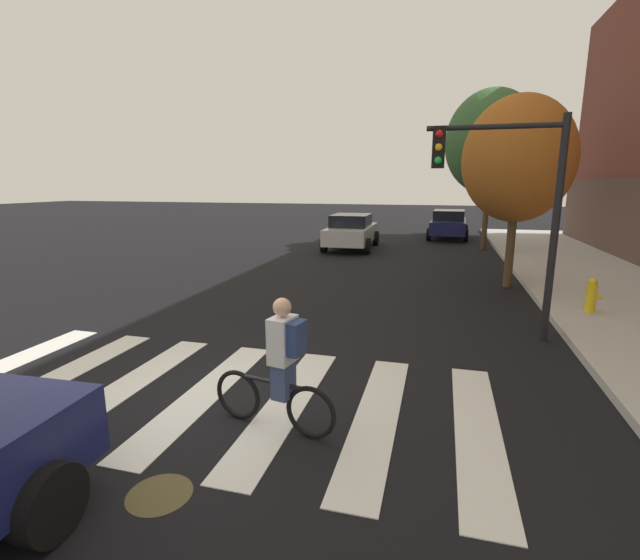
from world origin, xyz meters
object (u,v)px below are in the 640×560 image
cyclist (281,366)px  fire_hydrant (591,296)px  traffic_light_near (510,190)px  street_tree_near (518,160)px  sedan_mid (351,231)px  sedan_far (448,224)px  street_tree_mid (491,142)px  manhole_cover (160,494)px

cyclist → fire_hydrant: size_ratio=2.17×
traffic_light_near → fire_hydrant: size_ratio=5.38×
fire_hydrant → street_tree_near: street_tree_near is taller
sedan_mid → traffic_light_near: (5.22, -11.38, 2.04)m
sedan_mid → sedan_far: (4.40, 5.41, -0.02)m
sedan_mid → street_tree_mid: bearing=12.6°
fire_hydrant → cyclist: bearing=-129.3°
sedan_far → street_tree_mid: size_ratio=0.65×
fire_hydrant → sedan_mid: bearing=127.6°
street_tree_mid → cyclist: bearing=-102.2°
street_tree_near → street_tree_mid: (-0.05, 7.91, 1.11)m
street_tree_near → manhole_cover: bearing=-113.0°
manhole_cover → traffic_light_near: traffic_light_near is taller
manhole_cover → sedan_far: bearing=82.7°
manhole_cover → cyclist: 1.82m
sedan_far → traffic_light_near: bearing=-87.2°
traffic_light_near → fire_hydrant: bearing=40.8°
traffic_light_near → sedan_mid: bearing=114.7°
traffic_light_near → fire_hydrant: (2.12, 1.83, -2.33)m
street_tree_mid → traffic_light_near: bearing=-93.2°
sedan_mid → street_tree_near: 9.34m
sedan_far → street_tree_near: 12.44m
traffic_light_near → street_tree_near: (0.76, 4.78, 0.77)m
sedan_far → fire_hydrant: sedan_far is taller
cyclist → street_tree_near: bearing=67.8°
street_tree_mid → manhole_cover: bearing=-103.5°
cyclist → traffic_light_near: (2.97, 4.38, 2.02)m
sedan_mid → fire_hydrant: bearing=-52.4°
manhole_cover → sedan_far: (2.90, 22.60, 0.79)m
street_tree_mid → street_tree_near: bearing=-89.7°
sedan_far → street_tree_near: street_tree_near is taller
fire_hydrant → street_tree_mid: street_tree_mid is taller
manhole_cover → sedan_far: size_ratio=0.14×
sedan_far → street_tree_mid: (1.54, -4.09, 3.95)m
cyclist → traffic_light_near: bearing=55.9°
street_tree_mid → sedan_far: bearing=110.7°
fire_hydrant → street_tree_mid: (-1.41, 10.86, 4.22)m
sedan_mid → fire_hydrant: 12.05m
manhole_cover → fire_hydrant: fire_hydrant is taller
sedan_mid → cyclist: 15.92m
fire_hydrant → traffic_light_near: bearing=-139.2°
sedan_far → sedan_mid: bearing=-129.1°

